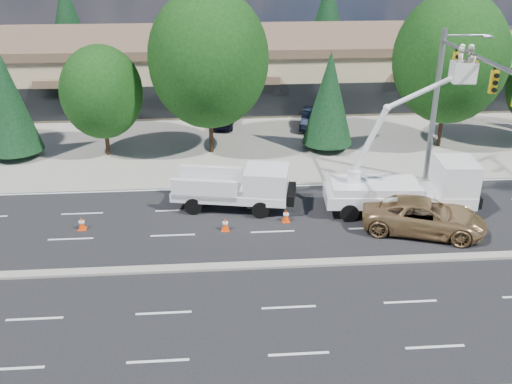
{
  "coord_description": "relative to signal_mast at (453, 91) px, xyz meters",
  "views": [
    {
      "loc": [
        -2.75,
        -21.99,
        13.72
      ],
      "look_at": [
        -0.86,
        2.84,
        2.4
      ],
      "focal_mm": 40.0,
      "sensor_mm": 36.0,
      "label": 1
    }
  ],
  "objects": [
    {
      "name": "tree_front_e",
      "position": [
        -5.03,
        7.96,
        -2.42
      ],
      "size": [
        3.44,
        3.44,
        6.79
      ],
      "color": "#332114",
      "rests_on": "ground"
    },
    {
      "name": "tree_back_c",
      "position": [
        -0.03,
        34.96,
        -0.69
      ],
      "size": [
        5.07,
        5.07,
        10.0
      ],
      "color": "#332114",
      "rests_on": "ground"
    },
    {
      "name": "traffic_cone_b",
      "position": [
        -12.4,
        -3.51,
        -5.72
      ],
      "size": [
        0.4,
        0.4,
        0.7
      ],
      "color": "#FF4208",
      "rests_on": "ground"
    },
    {
      "name": "tree_front_c",
      "position": [
        -20.03,
        7.96,
        -1.73
      ],
      "size": [
        5.33,
        5.33,
        7.39
      ],
      "color": "#332114",
      "rests_on": "ground"
    },
    {
      "name": "tree_back_d",
      "position": [
        11.97,
        34.96,
        -0.75
      ],
      "size": [
        5.02,
        5.02,
        9.89
      ],
      "color": "#332114",
      "rests_on": "ground"
    },
    {
      "name": "minivan",
      "position": [
        -2.48,
        -4.34,
        -5.21
      ],
      "size": [
        6.64,
        4.6,
        1.69
      ],
      "primitive_type": "imported",
      "rotation": [
        0.0,
        0.0,
        1.24
      ],
      "color": "#9C784B",
      "rests_on": "ground"
    },
    {
      "name": "tree_front_f",
      "position": [
        2.97,
        7.96,
        0.1
      ],
      "size": [
        7.58,
        7.58,
        10.51
      ],
      "color": "#332114",
      "rests_on": "ground"
    },
    {
      "name": "concrete_apron",
      "position": [
        -10.03,
        12.96,
        -6.05
      ],
      "size": [
        140.0,
        22.0,
        0.01
      ],
      "primitive_type": "cube",
      "color": "#9B988D",
      "rests_on": "ground"
    },
    {
      "name": "traffic_cone_a",
      "position": [
        -19.65,
        -2.85,
        -5.72
      ],
      "size": [
        0.4,
        0.4,
        0.7
      ],
      "color": "#FF4208",
      "rests_on": "ground"
    },
    {
      "name": "strip_mall",
      "position": [
        -10.03,
        22.93,
        -3.23
      ],
      "size": [
        50.4,
        15.4,
        5.5
      ],
      "color": "tan",
      "rests_on": "ground"
    },
    {
      "name": "traffic_cone_d",
      "position": [
        -3.52,
        -3.19,
        -5.72
      ],
      "size": [
        0.4,
        0.4,
        0.7
      ],
      "color": "#FF4208",
      "rests_on": "ground"
    },
    {
      "name": "traffic_cone_e",
      "position": [
        -0.37,
        -2.83,
        -5.72
      ],
      "size": [
        0.4,
        0.4,
        0.7
      ],
      "color": "#FF4208",
      "rests_on": "ground"
    },
    {
      "name": "road_median",
      "position": [
        -10.03,
        -7.04,
        -6.0
      ],
      "size": [
        120.0,
        0.55,
        0.12
      ],
      "primitive_type": "cube",
      "color": "#9B988D",
      "rests_on": "ground"
    },
    {
      "name": "utility_pickup",
      "position": [
        -11.58,
        -0.93,
        -5.08
      ],
      "size": [
        6.51,
        3.43,
        2.37
      ],
      "rotation": [
        0.0,
        0.0,
        -0.2
      ],
      "color": "white",
      "rests_on": "ground"
    },
    {
      "name": "tree_front_b",
      "position": [
        -26.03,
        7.96,
        -2.3
      ],
      "size": [
        3.56,
        3.56,
        7.01
      ],
      "color": "#332114",
      "rests_on": "ground"
    },
    {
      "name": "bucket_truck",
      "position": [
        -2.35,
        -2.18,
        -4.11
      ],
      "size": [
        8.08,
        3.05,
        8.93
      ],
      "rotation": [
        0.0,
        0.0,
        -0.08
      ],
      "color": "white",
      "rests_on": "ground"
    },
    {
      "name": "ground",
      "position": [
        -10.03,
        -7.04,
        -6.06
      ],
      "size": [
        140.0,
        140.0,
        0.0
      ],
      "primitive_type": "plane",
      "color": "black",
      "rests_on": "ground"
    },
    {
      "name": "traffic_cone_c",
      "position": [
        -9.22,
        -2.77,
        -5.72
      ],
      "size": [
        0.4,
        0.4,
        0.7
      ],
      "color": "#FF4208",
      "rests_on": "ground"
    },
    {
      "name": "tree_front_d",
      "position": [
        -13.03,
        7.96,
        0.29
      ],
      "size": [
        7.82,
        7.82,
        10.84
      ],
      "color": "#332114",
      "rests_on": "ground"
    },
    {
      "name": "tree_back_a",
      "position": [
        -28.03,
        34.96,
        -0.8
      ],
      "size": [
        4.97,
        4.97,
        9.79
      ],
      "color": "#332114",
      "rests_on": "ground"
    },
    {
      "name": "signal_mast",
      "position": [
        0.0,
        0.0,
        0.0
      ],
      "size": [
        2.76,
        10.16,
        9.0
      ],
      "color": "gray",
      "rests_on": "ground"
    },
    {
      "name": "parked_car_west",
      "position": [
        -12.03,
        13.79,
        -5.33
      ],
      "size": [
        2.38,
        4.46,
        1.45
      ],
      "primitive_type": "imported",
      "rotation": [
        0.0,
        0.0,
        -0.16
      ],
      "color": "black",
      "rests_on": "ground"
    },
    {
      "name": "tree_back_b",
      "position": [
        -14.03,
        34.96,
        -0.21
      ],
      "size": [
        5.53,
        5.53,
        10.9
      ],
      "color": "#332114",
      "rests_on": "ground"
    },
    {
      "name": "parked_car_east",
      "position": [
        -5.24,
        12.93,
        -5.35
      ],
      "size": [
        2.58,
        4.54,
        1.42
      ],
      "primitive_type": "imported",
      "rotation": [
        0.0,
        0.0,
        -0.27
      ],
      "color": "black",
      "rests_on": "ground"
    }
  ]
}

